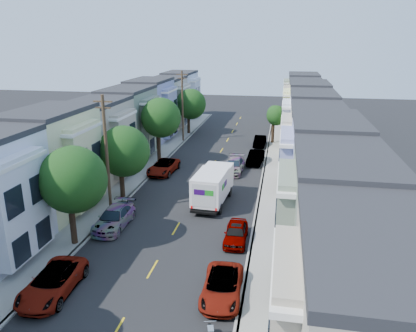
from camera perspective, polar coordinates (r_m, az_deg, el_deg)
ground at (r=32.49m, az=-4.52°, el=-8.80°), size 160.00×160.00×0.00m
road_slab at (r=46.09m, az=0.24°, el=-0.67°), size 12.00×70.00×0.02m
curb_left at (r=47.46m, az=-6.97°, el=-0.18°), size 0.30×70.00×0.15m
curb_right at (r=45.44m, az=7.77°, el=-1.02°), size 0.30×70.00×0.15m
sidewalk_left at (r=47.86m, az=-8.45°, el=-0.10°), size 2.60×70.00×0.15m
sidewalk_right at (r=45.41m, az=9.41°, el=-1.11°), size 2.60×70.00×0.15m
centerline at (r=46.09m, az=0.24°, el=-0.68°), size 0.12×70.00×0.01m
townhouse_row_left at (r=49.21m, az=-12.65°, el=0.06°), size 5.00×70.00×8.50m
townhouse_row_right at (r=45.56m, az=14.18°, el=-1.46°), size 5.00×70.00×8.50m
tree_b at (r=29.57m, az=-18.59°, el=-1.85°), size 4.70×4.70×7.40m
tree_c at (r=37.67m, az=-11.87°, el=2.03°), size 4.70×4.70×6.93m
tree_d at (r=48.17m, az=-6.75°, el=6.73°), size 4.70×4.70×7.86m
tree_e at (r=63.38m, az=-2.52°, el=8.69°), size 4.70×4.70×7.09m
tree_far_r at (r=58.23m, az=9.50°, el=6.96°), size 2.82×2.82×5.46m
utility_pole_near at (r=34.48m, az=-14.04°, el=1.46°), size 1.60×0.26×10.00m
utility_pole_far at (r=58.57m, az=-3.60°, el=8.38°), size 1.60×0.26×10.00m
fedex_truck at (r=36.54m, az=0.69°, el=-2.67°), size 2.55×6.61×3.17m
lead_sedan at (r=45.50m, az=3.65°, el=0.03°), size 2.28×5.07×1.50m
parked_left_b at (r=26.24m, az=-21.02°, el=-15.06°), size 2.67×5.40×1.47m
parked_left_c at (r=33.24m, az=-13.05°, el=-7.13°), size 2.20×5.14×1.54m
parked_left_d at (r=45.29m, az=-6.28°, el=-0.13°), size 2.83×5.52×1.49m
parked_right_a at (r=24.40m, az=2.01°, el=-16.61°), size 2.41×4.93×1.35m
parked_right_b at (r=30.26m, az=3.96°, el=-9.39°), size 1.70×4.31×1.39m
parked_right_c at (r=48.90m, az=6.69°, el=1.19°), size 1.98×4.64×1.50m
parked_right_d at (r=57.03m, az=7.29°, el=3.46°), size 1.66×4.28×1.41m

